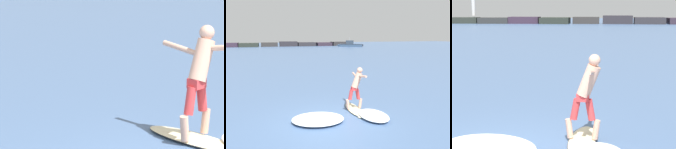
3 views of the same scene
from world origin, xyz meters
The scene contains 7 objects.
ground_plane centered at (0.00, 0.00, 0.00)m, with size 200.00×200.00×0.00m, color #47638D.
rock_jetty_breakwater centered at (1.74, 62.00, 0.61)m, with size 50.85×4.96×4.38m.
surfboard centered at (1.49, 0.90, 0.04)m, with size 0.75×2.05×0.21m.
surfer centered at (1.59, 0.93, 1.15)m, with size 0.75×1.69×1.80m.
fishing_boat_near_jetty centered at (22.89, 52.99, 0.62)m, with size 7.55×4.71×2.76m.
wave_foam_at_tail centered at (-0.32, 0.15, 0.12)m, with size 2.23×1.83×0.23m.
wave_foam_at_nose centered at (1.84, -0.19, 0.11)m, with size 1.13×1.60×0.22m.
Camera 2 is at (-2.20, -7.43, 3.20)m, focal length 35.00 mm.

